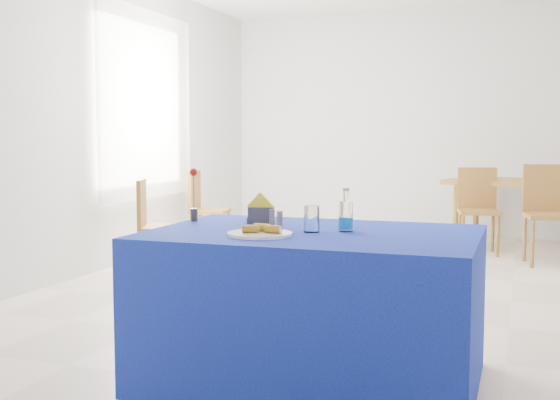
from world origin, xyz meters
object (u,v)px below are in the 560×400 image
at_px(chair_win_a, 153,220).
at_px(chair_bg_right, 547,207).
at_px(plate, 260,234).
at_px(chair_win_b, 203,205).
at_px(chair_bg_left, 478,204).
at_px(water_bottle, 346,217).
at_px(oak_table, 520,187).
at_px(blue_table, 313,307).

bearing_deg(chair_win_a, chair_bg_right, -84.18).
relative_size(plate, chair_win_a, 0.36).
bearing_deg(chair_win_b, chair_bg_left, -85.13).
bearing_deg(water_bottle, plate, -140.63).
relative_size(oak_table, chair_win_a, 1.98).
height_order(plate, chair_win_a, chair_win_a).
bearing_deg(water_bottle, chair_bg_left, 85.00).
distance_m(chair_bg_left, chair_win_b, 2.94).
distance_m(plate, chair_bg_right, 4.39).
bearing_deg(water_bottle, chair_bg_right, 74.81).
distance_m(chair_bg_left, chair_bg_right, 0.80).
relative_size(water_bottle, chair_bg_left, 0.24).
xyz_separation_m(blue_table, chair_win_a, (-2.11, 2.14, 0.11)).
distance_m(blue_table, chair_bg_left, 4.38).
relative_size(chair_bg_left, chair_win_b, 1.05).
xyz_separation_m(oak_table, chair_win_b, (-3.25, -1.30, -0.18)).
relative_size(blue_table, chair_bg_right, 1.66).
relative_size(chair_win_a, chair_win_b, 0.99).
distance_m(chair_win_a, chair_win_b, 1.45).
distance_m(oak_table, chair_win_b, 3.51).
height_order(plate, chair_win_b, chair_win_b).
distance_m(oak_table, chair_bg_left, 0.69).
bearing_deg(blue_table, oak_table, 79.06).
distance_m(plate, chair_bg_left, 4.64).
relative_size(plate, chair_bg_left, 0.34).
distance_m(water_bottle, oak_table, 4.89).
bearing_deg(chair_bg_right, oak_table, 94.09).
xyz_separation_m(water_bottle, chair_win_a, (-2.26, 2.08, -0.34)).
bearing_deg(oak_table, plate, -102.57).
distance_m(blue_table, chair_win_b, 4.26).
relative_size(water_bottle, oak_table, 0.13).
relative_size(chair_bg_right, chair_win_a, 1.13).
height_order(plate, oak_table, plate).
height_order(oak_table, chair_win_b, chair_win_b).
bearing_deg(plate, water_bottle, 39.37).
distance_m(oak_table, chair_win_a, 4.11).
relative_size(chair_bg_left, chair_bg_right, 0.94).
xyz_separation_m(oak_table, chair_bg_right, (0.26, -0.96, -0.12)).
xyz_separation_m(blue_table, chair_win_b, (-2.31, 3.58, 0.12)).
height_order(oak_table, chair_bg_left, chair_bg_left).
xyz_separation_m(blue_table, chair_bg_left, (0.53, 4.35, 0.14)).
relative_size(chair_bg_left, chair_win_a, 1.06).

